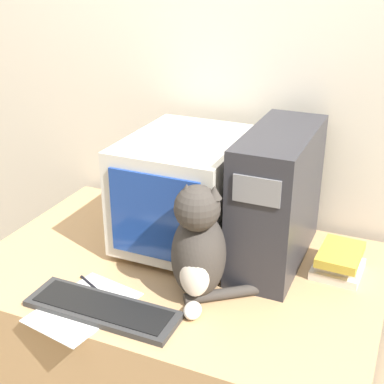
{
  "coord_description": "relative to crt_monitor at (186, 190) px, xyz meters",
  "views": [
    {
      "loc": [
        0.65,
        -0.94,
        1.7
      ],
      "look_at": [
        0.04,
        0.45,
        1.02
      ],
      "focal_mm": 50.0,
      "sensor_mm": 36.0,
      "label": 1
    }
  ],
  "objects": [
    {
      "name": "wall_back",
      "position": [
        0.04,
        0.34,
        0.3
      ],
      "size": [
        7.0,
        0.05,
        2.5
      ],
      "color": "beige",
      "rests_on": "ground_plane"
    },
    {
      "name": "desk",
      "position": [
        0.04,
        -0.16,
        -0.58
      ],
      "size": [
        1.3,
        0.86,
        0.75
      ],
      "color": "tan",
      "rests_on": "ground_plane"
    },
    {
      "name": "crt_monitor",
      "position": [
        0.0,
        0.0,
        0.0
      ],
      "size": [
        0.38,
        0.48,
        0.39
      ],
      "color": "beige",
      "rests_on": "desk"
    },
    {
      "name": "computer_tower",
      "position": [
        0.31,
        0.02,
        0.02
      ],
      "size": [
        0.2,
        0.48,
        0.45
      ],
      "color": "#28282D",
      "rests_on": "desk"
    },
    {
      "name": "keyboard",
      "position": [
        -0.05,
        -0.47,
        -0.19
      ],
      "size": [
        0.45,
        0.14,
        0.02
      ],
      "color": "#2D2D2D",
      "rests_on": "desk"
    },
    {
      "name": "cat",
      "position": [
        0.17,
        -0.29,
        -0.04
      ],
      "size": [
        0.28,
        0.27,
        0.37
      ],
      "rotation": [
        0.0,
        0.0,
        0.25
      ],
      "color": "#38332D",
      "rests_on": "desk"
    },
    {
      "name": "book_stack",
      "position": [
        0.53,
        0.01,
        -0.16
      ],
      "size": [
        0.16,
        0.19,
        0.08
      ],
      "color": "beige",
      "rests_on": "desk"
    },
    {
      "name": "pen",
      "position": [
        -0.15,
        -0.38,
        -0.2
      ],
      "size": [
        0.12,
        0.07,
        0.01
      ],
      "color": "black",
      "rests_on": "desk"
    },
    {
      "name": "paper_sheet",
      "position": [
        -0.11,
        -0.48,
        -0.2
      ],
      "size": [
        0.26,
        0.33,
        0.0
      ],
      "color": "white",
      "rests_on": "desk"
    }
  ]
}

